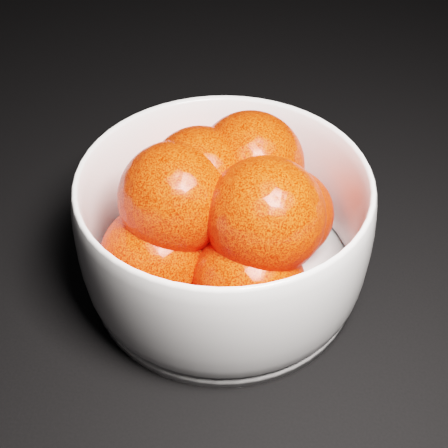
# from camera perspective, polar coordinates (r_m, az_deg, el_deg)

# --- Properties ---
(ground) EXTENTS (3.00, 3.00, 0.00)m
(ground) POSITION_cam_1_polar(r_m,az_deg,el_deg) (0.79, -15.41, 10.92)
(ground) COLOR black
(ground) RESTS_ON ground
(bowl) EXTENTS (0.23, 0.23, 0.11)m
(bowl) POSITION_cam_1_polar(r_m,az_deg,el_deg) (0.50, -0.00, -0.48)
(bowl) COLOR white
(bowl) RESTS_ON ground
(orange_pile) EXTENTS (0.18, 0.19, 0.13)m
(orange_pile) POSITION_cam_1_polar(r_m,az_deg,el_deg) (0.49, -0.22, 1.10)
(orange_pile) COLOR #FB2709
(orange_pile) RESTS_ON bowl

